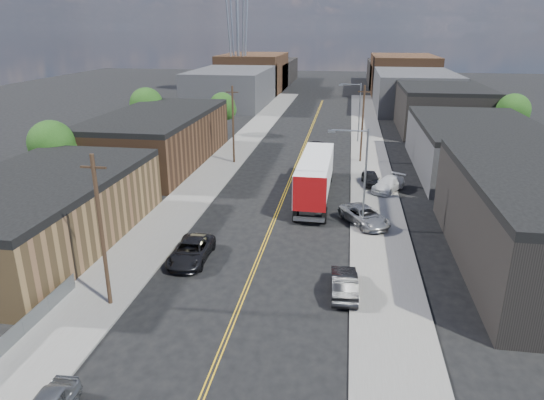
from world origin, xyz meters
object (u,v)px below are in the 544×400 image
(car_right_lot_c, at_px, (371,178))
(car_ahead_truck, at_px, (315,147))
(car_left_c, at_px, (191,251))
(car_right_oncoming, at_px, (344,283))
(car_right_lot_a, at_px, (364,216))
(semi_truck, at_px, (316,172))
(car_left_b, at_px, (196,246))
(car_right_lot_b, at_px, (388,184))

(car_right_lot_c, bearing_deg, car_ahead_truck, 108.01)
(car_left_c, distance_m, car_ahead_truck, 36.95)
(car_right_oncoming, xyz_separation_m, car_right_lot_a, (1.60, 12.27, 0.14))
(semi_truck, relative_size, car_right_oncoming, 3.57)
(car_left_b, bearing_deg, semi_truck, 64.73)
(semi_truck, bearing_deg, car_right_lot_c, 35.68)
(car_right_lot_a, xyz_separation_m, car_ahead_truck, (-6.30, 27.19, -0.29))
(semi_truck, height_order, car_ahead_truck, semi_truck)
(semi_truck, height_order, car_right_lot_b, semi_truck)
(car_right_lot_a, bearing_deg, car_ahead_truck, 72.08)
(semi_truck, relative_size, car_left_b, 4.32)
(car_right_oncoming, height_order, car_right_lot_c, car_right_lot_c)
(car_right_lot_b, bearing_deg, semi_truck, -135.10)
(semi_truck, bearing_deg, car_right_oncoming, -79.87)
(car_ahead_truck, bearing_deg, car_right_oncoming, -79.78)
(car_left_c, xyz_separation_m, car_right_lot_c, (14.21, 21.00, 0.09))
(semi_truck, height_order, car_right_oncoming, semi_truck)
(car_right_lot_a, height_order, car_right_lot_b, car_right_lot_a)
(semi_truck, xyz_separation_m, car_ahead_truck, (-1.40, 19.43, -1.94))
(car_left_b, height_order, car_left_c, car_left_c)
(car_left_b, relative_size, car_right_lot_b, 0.78)
(car_right_lot_a, distance_m, car_ahead_truck, 27.91)
(car_left_c, relative_size, car_right_oncoming, 1.18)
(car_left_c, distance_m, car_right_lot_a, 16.04)
(car_right_lot_c, distance_m, car_ahead_truck, 16.96)
(semi_truck, xyz_separation_m, car_right_lot_b, (7.70, 2.25, -1.70))
(car_left_b, distance_m, car_right_lot_c, 24.43)
(car_ahead_truck, bearing_deg, car_left_c, -97.34)
(car_left_b, height_order, car_right_lot_c, car_right_lot_c)
(car_left_b, xyz_separation_m, car_right_lot_c, (14.21, 19.87, 0.22))
(semi_truck, distance_m, car_left_b, 17.91)
(car_left_c, bearing_deg, car_right_lot_b, 49.08)
(car_right_lot_b, relative_size, car_right_lot_c, 1.19)
(semi_truck, relative_size, car_left_c, 3.03)
(car_right_lot_b, bearing_deg, car_ahead_truck, 146.51)
(car_right_lot_b, bearing_deg, car_right_lot_c, 162.26)
(semi_truck, bearing_deg, car_right_lot_b, 17.06)
(semi_truck, distance_m, car_ahead_truck, 19.57)
(semi_truck, distance_m, car_right_lot_b, 8.20)
(car_right_lot_a, xyz_separation_m, car_right_lot_c, (1.01, 11.89, -0.05))
(car_right_lot_c, relative_size, car_ahead_truck, 0.92)
(semi_truck, relative_size, car_ahead_truck, 3.69)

